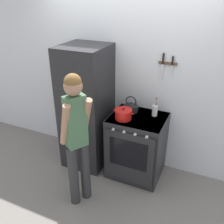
# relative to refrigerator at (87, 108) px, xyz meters

# --- Properties ---
(ground_plane) EXTENTS (14.00, 14.00, 0.00)m
(ground_plane) POSITION_rel_refrigerator_xyz_m (0.48, 0.33, -0.90)
(ground_plane) COLOR slate
(wall_back) EXTENTS (10.00, 0.06, 2.55)m
(wall_back) POSITION_rel_refrigerator_xyz_m (0.48, 0.36, 0.38)
(wall_back) COLOR silver
(wall_back) RESTS_ON ground_plane
(refrigerator) EXTENTS (0.62, 0.68, 1.80)m
(refrigerator) POSITION_rel_refrigerator_xyz_m (0.00, 0.00, 0.00)
(refrigerator) COLOR black
(refrigerator) RESTS_ON ground_plane
(stove_range) EXTENTS (0.73, 0.66, 0.91)m
(stove_range) POSITION_rel_refrigerator_xyz_m (0.78, -0.01, -0.43)
(stove_range) COLOR #232326
(stove_range) RESTS_ON ground_plane
(dutch_oven_pot) EXTENTS (0.27, 0.23, 0.16)m
(dutch_oven_pot) POSITION_rel_refrigerator_xyz_m (0.61, -0.11, 0.08)
(dutch_oven_pot) COLOR red
(dutch_oven_pot) RESTS_ON stove_range
(tea_kettle) EXTENTS (0.25, 0.20, 0.23)m
(tea_kettle) POSITION_rel_refrigerator_xyz_m (0.63, 0.14, 0.08)
(tea_kettle) COLOR black
(tea_kettle) RESTS_ON stove_range
(utensil_jar) EXTENTS (0.07, 0.07, 0.27)m
(utensil_jar) POSITION_rel_refrigerator_xyz_m (0.96, 0.15, 0.10)
(utensil_jar) COLOR silver
(utensil_jar) RESTS_ON stove_range
(person) EXTENTS (0.39, 0.42, 1.69)m
(person) POSITION_rel_refrigerator_xyz_m (0.31, -0.77, 0.07)
(person) COLOR #2D2D30
(person) RESTS_ON ground_plane
(wall_knife_strip) EXTENTS (0.24, 0.03, 0.35)m
(wall_knife_strip) POSITION_rel_refrigerator_xyz_m (1.03, 0.31, 0.70)
(wall_knife_strip) COLOR brown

